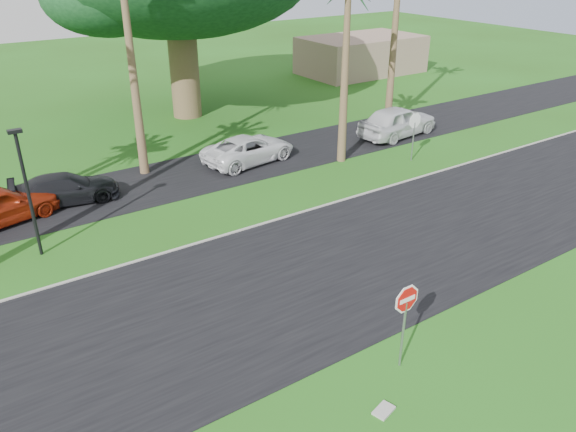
# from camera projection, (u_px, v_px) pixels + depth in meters

# --- Properties ---
(ground) EXTENTS (120.00, 120.00, 0.00)m
(ground) POSITION_uv_depth(u_px,v_px,m) (317.00, 315.00, 16.85)
(ground) COLOR #245214
(ground) RESTS_ON ground
(road) EXTENTS (120.00, 8.00, 0.02)m
(road) POSITION_uv_depth(u_px,v_px,m) (280.00, 285.00, 18.33)
(road) COLOR black
(road) RESTS_ON ground
(parking_strip) EXTENTS (120.00, 5.00, 0.02)m
(parking_strip) POSITION_uv_depth(u_px,v_px,m) (157.00, 182.00, 26.15)
(parking_strip) COLOR black
(parking_strip) RESTS_ON ground
(curb) EXTENTS (120.00, 0.12, 0.06)m
(curb) POSITION_uv_depth(u_px,v_px,m) (222.00, 236.00, 21.34)
(curb) COLOR gray
(curb) RESTS_ON ground
(stop_sign_near) EXTENTS (1.05, 0.07, 2.62)m
(stop_sign_near) POSITION_uv_depth(u_px,v_px,m) (405.00, 310.00, 14.09)
(stop_sign_near) COLOR gray
(stop_sign_near) RESTS_ON ground
(stop_sign_far) EXTENTS (1.05, 0.07, 2.62)m
(stop_sign_far) POSITION_uv_depth(u_px,v_px,m) (414.00, 127.00, 28.06)
(stop_sign_far) COLOR gray
(stop_sign_far) RESTS_ON ground
(streetlight_right) EXTENTS (0.45, 0.25, 4.64)m
(streetlight_right) POSITION_uv_depth(u_px,v_px,m) (27.00, 186.00, 19.00)
(streetlight_right) COLOR black
(streetlight_right) RESTS_ON ground
(building_far) EXTENTS (10.00, 6.00, 3.00)m
(building_far) POSITION_uv_depth(u_px,v_px,m) (361.00, 55.00, 47.62)
(building_far) COLOR gray
(building_far) RESTS_ON ground
(car_dark) EXTENTS (4.58, 2.39, 1.27)m
(car_dark) POSITION_uv_depth(u_px,v_px,m) (66.00, 189.00, 23.89)
(car_dark) COLOR black
(car_dark) RESTS_ON ground
(car_minivan) EXTENTS (5.18, 2.95, 1.36)m
(car_minivan) POSITION_uv_depth(u_px,v_px,m) (249.00, 149.00, 28.29)
(car_minivan) COLOR silver
(car_minivan) RESTS_ON ground
(car_pickup) EXTENTS (5.36, 2.65, 1.76)m
(car_pickup) POSITION_uv_depth(u_px,v_px,m) (398.00, 121.00, 32.04)
(car_pickup) COLOR silver
(car_pickup) RESTS_ON ground
(utility_slab) EXTENTS (0.62, 0.48, 0.06)m
(utility_slab) POSITION_uv_depth(u_px,v_px,m) (384.00, 410.00, 13.38)
(utility_slab) COLOR #9F9E97
(utility_slab) RESTS_ON ground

